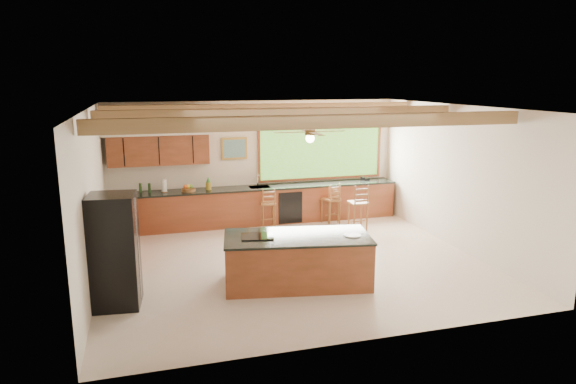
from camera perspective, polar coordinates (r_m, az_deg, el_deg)
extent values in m
plane|color=beige|center=(10.16, 0.54, -7.76)|extent=(7.20, 7.20, 0.00)
cube|color=beige|center=(12.85, -3.56, 3.40)|extent=(7.20, 0.04, 3.00)
cube|color=beige|center=(6.79, 8.38, -4.88)|extent=(7.20, 0.04, 3.00)
cube|color=beige|center=(9.41, -20.98, -0.73)|extent=(0.04, 6.50, 3.00)
cube|color=beige|center=(11.29, 18.37, 1.54)|extent=(0.04, 6.50, 3.00)
cube|color=#A77B53|center=(9.55, 0.58, 9.38)|extent=(7.20, 6.50, 0.04)
cube|color=olive|center=(8.04, 3.84, 7.80)|extent=(7.10, 0.15, 0.22)
cube|color=olive|center=(10.04, -0.25, 8.73)|extent=(7.10, 0.15, 0.22)
cube|color=olive|center=(11.78, -2.64, 9.26)|extent=(7.10, 0.15, 0.22)
cube|color=brown|center=(12.32, -14.17, 4.54)|extent=(2.30, 0.35, 0.70)
cube|color=beige|center=(12.18, -14.30, 7.30)|extent=(2.60, 0.50, 0.48)
cylinder|color=#FFEABF|center=(12.20, -17.55, 6.03)|extent=(0.10, 0.10, 0.01)
cylinder|color=#FFEABF|center=(12.24, -10.95, 6.40)|extent=(0.10, 0.10, 0.01)
cube|color=#75BC43|center=(13.26, 3.67, 4.42)|extent=(3.20, 0.04, 1.30)
cube|color=#A57E32|center=(12.66, -5.99, 4.83)|extent=(0.64, 0.03, 0.54)
cube|color=#3D6E59|center=(12.64, -5.98, 4.82)|extent=(0.54, 0.01, 0.44)
cube|color=brown|center=(12.73, -3.17, -1.54)|extent=(7.00, 0.65, 0.88)
cube|color=black|center=(12.63, -3.19, 0.48)|extent=(7.04, 0.69, 0.04)
cube|color=brown|center=(10.95, -18.21, -4.49)|extent=(0.65, 2.35, 0.88)
cube|color=black|center=(10.83, -18.37, -2.15)|extent=(0.69, 2.39, 0.04)
cube|color=black|center=(12.59, 0.27, -1.77)|extent=(0.60, 0.02, 0.78)
cube|color=silver|center=(12.63, -3.20, 0.51)|extent=(0.50, 0.38, 0.03)
cylinder|color=silver|center=(12.79, -3.40, 1.41)|extent=(0.03, 0.03, 0.30)
cylinder|color=silver|center=(12.67, -3.31, 1.90)|extent=(0.03, 0.20, 0.03)
cylinder|color=white|center=(12.35, -13.60, 0.69)|extent=(0.12, 0.12, 0.30)
cylinder|color=#1C3A17|center=(12.45, -16.08, 0.45)|extent=(0.06, 0.06, 0.22)
cylinder|color=#1C3A17|center=(12.37, -15.15, 0.44)|extent=(0.06, 0.06, 0.22)
cube|color=black|center=(13.61, 8.56, 1.51)|extent=(0.22, 0.19, 0.09)
cube|color=brown|center=(9.00, 1.02, -7.66)|extent=(2.62, 1.55, 0.83)
cube|color=black|center=(8.86, 1.03, -5.01)|extent=(2.67, 1.59, 0.04)
cube|color=black|center=(8.79, -3.44, -4.96)|extent=(0.62, 0.52, 0.02)
cylinder|color=white|center=(8.94, 7.16, -4.76)|extent=(0.30, 0.30, 0.02)
cube|color=black|center=(8.44, -18.71, -6.24)|extent=(0.77, 0.75, 1.80)
cube|color=silver|center=(8.42, -16.32, -6.11)|extent=(0.02, 0.05, 1.65)
cube|color=brown|center=(12.28, -2.25, -1.28)|extent=(0.39, 0.39, 0.04)
cylinder|color=brown|center=(12.19, -2.72, -2.89)|extent=(0.03, 0.03, 0.58)
cylinder|color=brown|center=(12.26, -1.44, -2.80)|extent=(0.03, 0.03, 0.58)
cylinder|color=brown|center=(12.46, -3.02, -2.56)|extent=(0.03, 0.03, 0.58)
cylinder|color=brown|center=(12.52, -1.76, -2.47)|extent=(0.03, 0.03, 0.58)
cube|color=brown|center=(12.09, 7.81, -1.18)|extent=(0.41, 0.41, 0.04)
cylinder|color=brown|center=(11.97, 7.36, -3.05)|extent=(0.04, 0.04, 0.67)
cylinder|color=brown|center=(12.10, 8.77, -2.93)|extent=(0.04, 0.04, 0.67)
cylinder|color=brown|center=(12.26, 6.77, -2.67)|extent=(0.04, 0.04, 0.67)
cylinder|color=brown|center=(12.38, 8.15, -2.56)|extent=(0.04, 0.04, 0.67)
cube|color=brown|center=(12.73, 4.72, -0.76)|extent=(0.48, 0.48, 0.04)
cylinder|color=brown|center=(12.63, 4.31, -2.34)|extent=(0.03, 0.03, 0.59)
cylinder|color=brown|center=(12.73, 5.52, -2.25)|extent=(0.03, 0.03, 0.59)
cylinder|color=brown|center=(12.89, 3.87, -2.03)|extent=(0.03, 0.03, 0.59)
cylinder|color=brown|center=(12.99, 5.06, -1.94)|extent=(0.03, 0.03, 0.59)
cube|color=brown|center=(12.78, 5.17, -0.90)|extent=(0.44, 0.44, 0.04)
cylinder|color=brown|center=(12.68, 4.80, -2.38)|extent=(0.03, 0.03, 0.56)
cylinder|color=brown|center=(12.78, 5.93, -2.29)|extent=(0.03, 0.03, 0.56)
cylinder|color=brown|center=(12.93, 4.38, -2.08)|extent=(0.03, 0.03, 0.56)
cylinder|color=brown|center=(13.02, 5.49, -2.00)|extent=(0.03, 0.03, 0.56)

